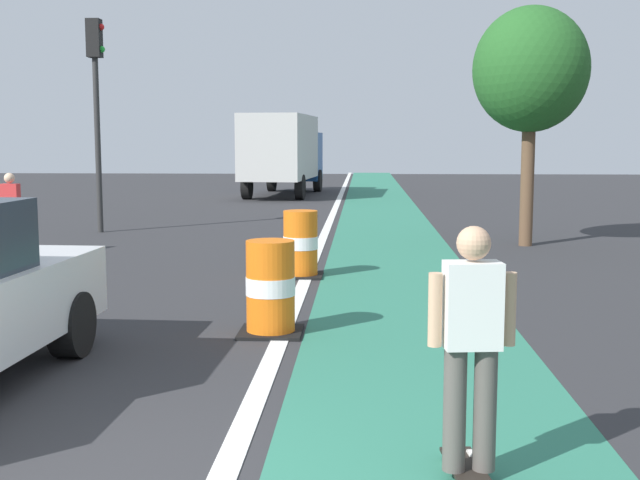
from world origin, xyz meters
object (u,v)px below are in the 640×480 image
Objects in this scene: traffic_barrel_mid at (300,245)px; street_tree_sidewalk at (531,71)px; skateboarder_on_lane at (471,346)px; traffic_barrel_front at (271,289)px; delivery_truck_down_block at (283,150)px; traffic_light_corner at (96,87)px; pedestrian_crossing at (11,211)px.

street_tree_sidewalk is at bearing 43.16° from traffic_barrel_mid.
skateboarder_on_lane is at bearing -102.77° from street_tree_sidewalk.
traffic_barrel_front is at bearing -90.53° from traffic_barrel_mid.
skateboarder_on_lane is 28.00m from delivery_truck_down_block.
traffic_light_corner is 4.89m from pedestrian_crossing.
traffic_light_corner reaches higher than street_tree_sidewalk.
delivery_truck_down_block is (-3.95, 27.70, 0.94)m from skateboarder_on_lane.
traffic_barrel_mid is 0.21× the size of traffic_light_corner.
skateboarder_on_lane reaches higher than pedestrian_crossing.
skateboarder_on_lane is 0.22× the size of delivery_truck_down_block.
skateboarder_on_lane is 0.33× the size of traffic_light_corner.
pedestrian_crossing is 10.86m from street_tree_sidewalk.
delivery_truck_down_block is at bearing 96.43° from traffic_barrel_mid.
traffic_barrel_front is at bearing -84.73° from delivery_truck_down_block.
pedestrian_crossing is at bearing -168.65° from street_tree_sidewalk.
pedestrian_crossing is (-3.57, -17.58, -0.98)m from delivery_truck_down_block.
skateboarder_on_lane is at bearing -66.21° from traffic_barrel_front.
skateboarder_on_lane is at bearing -81.89° from delivery_truck_down_block.
pedestrian_crossing is (-5.76, 6.13, 0.33)m from traffic_barrel_front.
delivery_truck_down_block is at bearing 76.77° from traffic_light_corner.
street_tree_sidewalk is (4.49, 4.21, 3.14)m from traffic_barrel_mid.
delivery_truck_down_block is 17.00m from street_tree_sidewalk.
traffic_light_corner is at bearing 116.58° from skateboarder_on_lane.
traffic_barrel_mid is at bearing -83.57° from delivery_truck_down_block.
skateboarder_on_lane is 1.55× the size of traffic_barrel_mid.
delivery_truck_down_block reaches higher than traffic_barrel_front.
delivery_truck_down_block is at bearing 113.40° from street_tree_sidewalk.
pedestrian_crossing is (-0.40, -4.10, -2.64)m from traffic_light_corner.
traffic_barrel_front is at bearing -62.36° from traffic_light_corner.
skateboarder_on_lane is 12.80m from street_tree_sidewalk.
traffic_light_corner is 10.09m from street_tree_sidewalk.
delivery_truck_down_block is (-2.22, 19.72, 1.31)m from traffic_barrel_mid.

